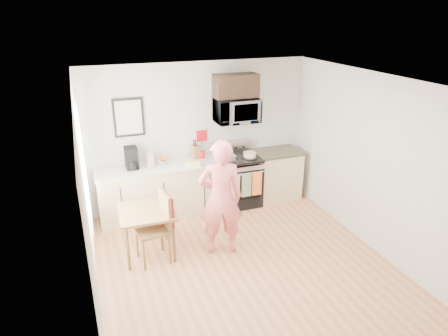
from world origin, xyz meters
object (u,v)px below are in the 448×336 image
object	(u,v)px
range	(238,182)
chair	(162,217)
microwave	(236,110)
dining_table	(147,216)
cake	(250,155)
person	(221,198)

from	to	relation	value
range	chair	xyz separation A→B (m)	(-1.68, -1.27, 0.24)
microwave	chair	xyz separation A→B (m)	(-1.68, -1.37, -1.09)
range	dining_table	world-z (taller)	range
microwave	chair	bearing A→B (deg)	-140.71
cake	range	bearing A→B (deg)	156.96
range	dining_table	size ratio (longest dim) A/B	1.49
range	cake	world-z (taller)	range
microwave	person	xyz separation A→B (m)	(-0.83, -1.48, -0.88)
microwave	range	bearing A→B (deg)	-89.94
range	dining_table	distance (m)	2.17
dining_table	person	bearing A→B (deg)	-14.89
person	cake	xyz separation A→B (m)	(1.02, 1.29, 0.09)
person	range	bearing A→B (deg)	-108.36
chair	microwave	bearing A→B (deg)	33.11
microwave	cake	xyz separation A→B (m)	(0.19, -0.19, -0.79)
person	cake	distance (m)	1.65
microwave	dining_table	bearing A→B (deg)	-147.15
dining_table	cake	xyz separation A→B (m)	(2.05, 1.02, 0.32)
range	chair	size ratio (longest dim) A/B	1.11
range	person	bearing A→B (deg)	-121.09
microwave	person	bearing A→B (deg)	-119.26
dining_table	cake	bearing A→B (deg)	26.32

